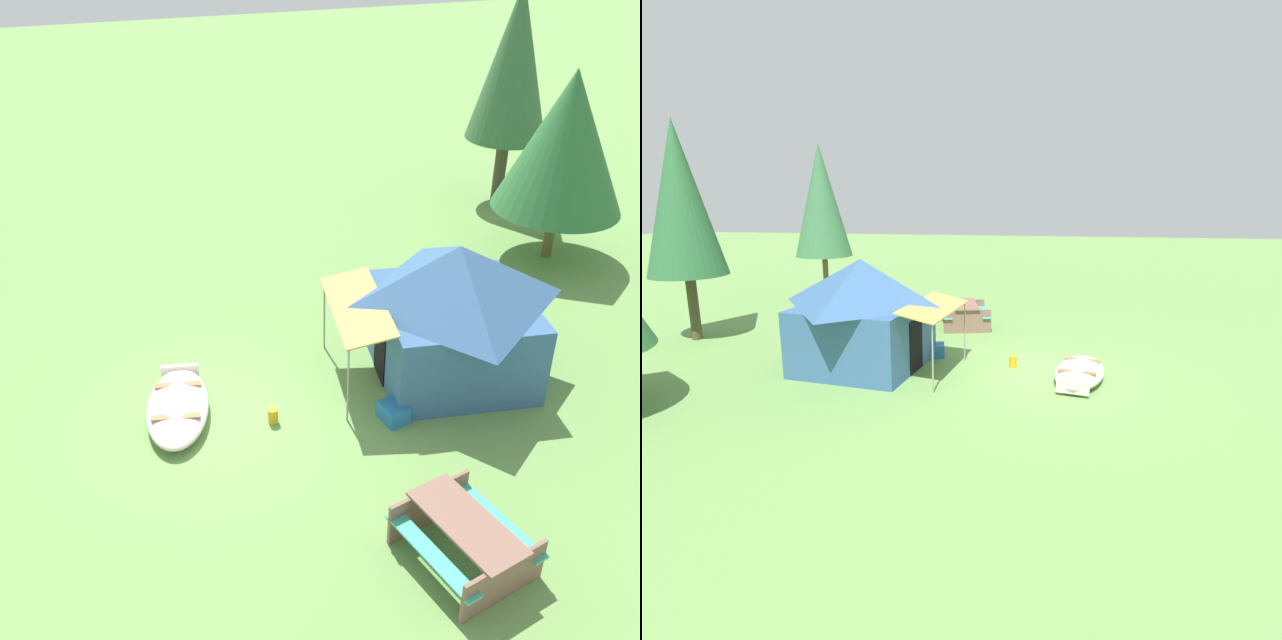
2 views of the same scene
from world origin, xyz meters
The scene contains 8 objects.
ground_plane centered at (0.00, 0.00, 0.00)m, with size 80.00×80.00×0.00m, color #6A964D.
beached_rowboat centered at (-0.26, -0.86, 0.21)m, with size 2.49×1.54×0.40m.
canvas_cabin_tent centered at (-0.03, 4.38, 1.40)m, with size 3.45×4.18×2.69m.
picnic_table centered at (4.25, 2.47, 0.48)m, with size 2.07×1.84×0.77m.
cooler_box centered at (1.06, 2.76, 0.17)m, with size 0.51×0.40×0.33m, color #2470B4.
fuel_can centered at (0.45, 0.71, 0.14)m, with size 0.18×0.18×0.29m, color gold.
pine_tree_back_left centered at (-7.39, 9.65, 3.89)m, with size 2.22×2.22×5.99m.
pine_tree_back_right centered at (-3.73, 8.99, 2.97)m, with size 3.09×3.09×4.64m.
Camera 1 is at (10.52, -1.73, 8.53)m, focal length 41.85 mm.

